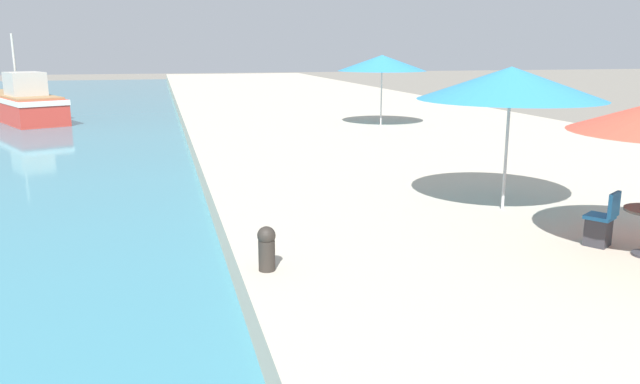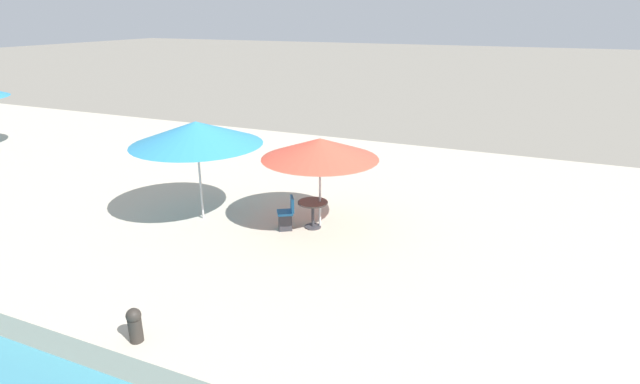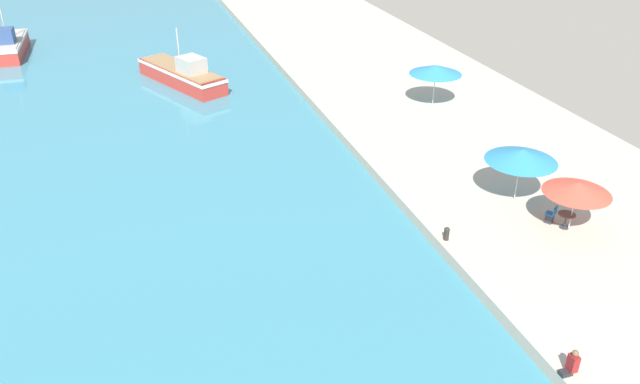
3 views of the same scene
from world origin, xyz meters
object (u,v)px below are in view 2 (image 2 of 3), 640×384
(cafe_umbrella_pink, at_px, (320,149))
(cafe_umbrella_white, at_px, (196,133))
(cafe_table, at_px, (313,209))
(mooring_bollard, at_px, (135,324))
(cafe_chair_left, at_px, (286,218))

(cafe_umbrella_pink, bearing_deg, cafe_umbrella_white, 103.56)
(cafe_table, xyz_separation_m, mooring_bollard, (-5.76, 0.81, -0.18))
(cafe_umbrella_white, distance_m, cafe_table, 3.70)
(cafe_table, bearing_deg, cafe_umbrella_white, 102.21)
(cafe_umbrella_pink, xyz_separation_m, cafe_umbrella_white, (-0.78, 3.25, 0.27))
(cafe_table, bearing_deg, cafe_chair_left, 122.83)
(cafe_umbrella_pink, relative_size, cafe_table, 3.82)
(cafe_chair_left, bearing_deg, cafe_umbrella_white, 63.54)
(cafe_table, distance_m, mooring_bollard, 5.83)
(cafe_umbrella_pink, bearing_deg, cafe_chair_left, 123.50)
(cafe_umbrella_pink, relative_size, cafe_umbrella_white, 0.87)
(cafe_umbrella_pink, distance_m, cafe_table, 1.67)
(cafe_table, relative_size, cafe_chair_left, 0.88)
(cafe_table, distance_m, cafe_chair_left, 0.75)
(cafe_umbrella_white, bearing_deg, cafe_umbrella_pink, -76.44)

